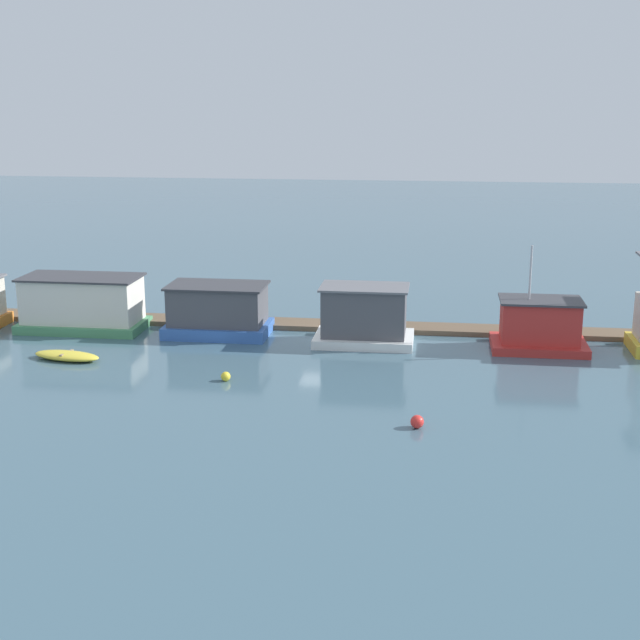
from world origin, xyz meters
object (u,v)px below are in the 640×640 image
object	(u,v)px
houseboat_white	(364,317)
dinghy_yellow	(67,356)
buoy_yellow	(226,376)
buoy_red	(417,422)
houseboat_red	(539,326)
houseboat_green	(83,304)
houseboat_blue	(218,311)
mooring_post_near_right	(34,307)

from	to	relation	value
houseboat_white	dinghy_yellow	distance (m)	16.50
houseboat_white	buoy_yellow	xyz separation A→B (m)	(-6.22, -7.87, -1.32)
dinghy_yellow	buoy_yellow	world-z (taller)	buoy_yellow
dinghy_yellow	buoy_red	world-z (taller)	buoy_red
dinghy_yellow	buoy_yellow	bearing A→B (deg)	-14.74
houseboat_red	dinghy_yellow	world-z (taller)	houseboat_red
houseboat_green	buoy_red	bearing A→B (deg)	-34.22
buoy_red	dinghy_yellow	bearing A→B (deg)	157.92
houseboat_blue	houseboat_red	bearing A→B (deg)	-2.26
houseboat_green	dinghy_yellow	world-z (taller)	houseboat_green
houseboat_white	mooring_post_near_right	world-z (taller)	houseboat_white
houseboat_white	buoy_red	world-z (taller)	houseboat_white
dinghy_yellow	houseboat_white	bearing A→B (deg)	19.24
houseboat_green	houseboat_white	size ratio (longest dim) A/B	1.32
houseboat_blue	houseboat_white	world-z (taller)	houseboat_white
houseboat_red	buoy_red	xyz separation A→B (m)	(-6.39, -13.13, -1.03)
houseboat_red	buoy_yellow	distance (m)	17.87
dinghy_yellow	buoy_red	bearing A→B (deg)	-22.08
mooring_post_near_right	dinghy_yellow	bearing A→B (deg)	-54.55
buoy_red	buoy_yellow	bearing A→B (deg)	151.45
houseboat_blue	mooring_post_near_right	distance (m)	12.07
houseboat_red	dinghy_yellow	bearing A→B (deg)	-167.82
dinghy_yellow	buoy_red	xyz separation A→B (m)	(18.91, -7.67, 0.06)
houseboat_blue	buoy_yellow	world-z (taller)	houseboat_blue
houseboat_green	mooring_post_near_right	distance (m)	3.84
houseboat_red	buoy_yellow	size ratio (longest dim) A/B	12.24
buoy_yellow	houseboat_green	bearing A→B (deg)	141.33
houseboat_red	buoy_red	size ratio (longest dim) A/B	10.09
houseboat_green	mooring_post_near_right	size ratio (longest dim) A/B	3.69
buoy_yellow	buoy_red	distance (m)	10.93
houseboat_green	houseboat_blue	size ratio (longest dim) A/B	1.22
mooring_post_near_right	buoy_yellow	bearing A→B (deg)	-33.92
houseboat_red	buoy_yellow	xyz separation A→B (m)	(-15.99, -7.91, -1.08)
dinghy_yellow	buoy_yellow	distance (m)	9.62
houseboat_blue	buoy_red	xyz separation A→B (m)	(12.10, -13.86, -1.15)
houseboat_green	dinghy_yellow	distance (m)	6.59
houseboat_green	houseboat_red	distance (m)	26.87
dinghy_yellow	buoy_yellow	size ratio (longest dim) A/B	8.35
houseboat_white	buoy_red	bearing A→B (deg)	-75.52
houseboat_green	dinghy_yellow	size ratio (longest dim) A/B	1.86
buoy_yellow	houseboat_white	bearing A→B (deg)	51.69
houseboat_white	mooring_post_near_right	xyz separation A→B (m)	(-20.73, 1.90, -0.56)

